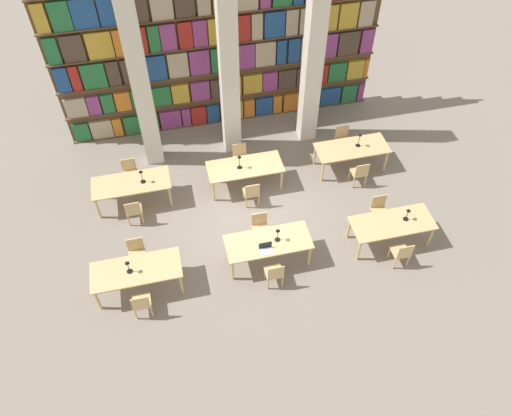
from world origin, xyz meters
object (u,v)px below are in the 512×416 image
Objects in this scene: chair_10 at (360,172)px; desk_lamp_5 at (359,138)px; laptop at (266,249)px; chair_6 at (134,210)px; desk_lamp_2 at (408,213)px; chair_5 at (379,209)px; chair_9 at (241,157)px; chair_8 at (252,192)px; chair_1 at (137,253)px; chair_0 at (141,303)px; chair_7 at (130,172)px; reading_table_3 at (131,185)px; desk_lamp_0 at (128,265)px; chair_3 at (260,227)px; desk_lamp_4 at (239,160)px; chair_2 at (274,273)px; reading_table_5 at (352,150)px; desk_lamp_3 at (141,174)px; reading_table_1 at (268,243)px; desk_lamp_1 at (278,233)px; pillar_right at (314,51)px; reading_table_0 at (136,272)px; reading_table_2 at (392,225)px; pillar_left at (138,73)px; reading_table_4 at (245,168)px; chair_4 at (402,253)px; pillar_center at (228,62)px.

desk_lamp_5 is (0.18, 0.76, 0.62)m from chair_10.
laptop is 0.37× the size of chair_6.
desk_lamp_2 is at bearing -80.02° from chair_10.
desk_lamp_5 is at bearing -94.67° from chair_5.
chair_6 is 1.00× the size of chair_9.
desk_lamp_2 is 0.45× the size of chair_8.
chair_5 is (6.37, -0.03, 0.00)m from chair_1.
chair_0 and chair_7 have the same top height.
reading_table_3 is (-3.02, 3.02, -0.12)m from laptop.
chair_1 is 1.41m from chair_6.
chair_5 is 1.90× the size of desk_lamp_5.
desk_lamp_0 is 0.46× the size of chair_3.
chair_9 is at bearing 76.72° from desk_lamp_4.
chair_10 is (3.33, -0.65, -0.62)m from desk_lamp_4.
desk_lamp_5 reaches higher than chair_10.
chair_2 is 4.92m from desk_lamp_5.
reading_table_5 is at bearing 47.32° from chair_2.
desk_lamp_5 is at bearing 0.56° from desk_lamp_3.
chair_0 is 4.32m from chair_7.
reading_table_1 is 5.05× the size of desk_lamp_1.
chair_6 is at bearing -173.65° from reading_table_5.
pillar_right is 2.86× the size of reading_table_0.
laptop is 0.70× the size of desk_lamp_5.
desk_lamp_1 is 0.48× the size of chair_5.
chair_3 is at bearing 165.09° from reading_table_2.
desk_lamp_3 is (0.37, 2.09, 0.60)m from chair_1.
pillar_left reaches higher than chair_3.
chair_3 is 1.00× the size of chair_6.
chair_9 is 1.00× the size of chair_10.
pillar_left is 3.77m from reading_table_4.
chair_5 is 1.00× the size of chair_10.
chair_3 is 3.58m from chair_4.
desk_lamp_1 is at bearing -39.50° from reading_table_3.
desk_lamp_3 reaches higher than desk_lamp_1.
desk_lamp_2 is (6.89, 0.02, -0.01)m from desk_lamp_0.
desk_lamp_3 reaches higher than chair_2.
chair_0 is 1.00× the size of chair_5.
desk_lamp_5 is (3.36, 0.09, 0.39)m from reading_table_4.
chair_5 is 3.82m from reading_table_4.
desk_lamp_0 is 0.46× the size of chair_6.
reading_table_3 is at bearing -151.74° from pillar_center.
reading_table_4 is (3.16, 0.65, 0.23)m from chair_6.
reading_table_1 is 3.57m from desk_lamp_2.
chair_8 reaches higher than reading_table_0.
pillar_right is at bearing -122.65° from chair_3.
chair_1 is 1.00× the size of chair_4.
chair_2 is 3.45m from desk_lamp_4.
desk_lamp_0 is at bearing -177.92° from reading_table_1.
desk_lamp_5 is at bearing 76.47° from chair_10.
chair_3 is 3.21m from chair_5.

